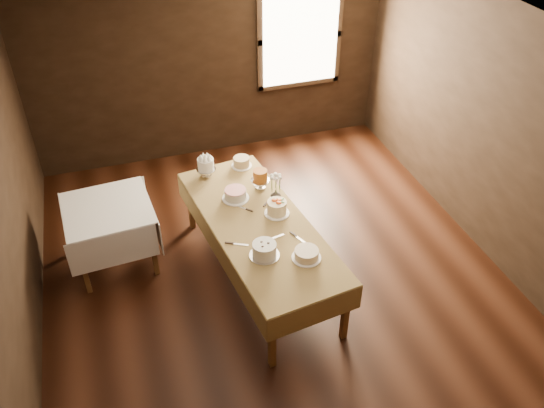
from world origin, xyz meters
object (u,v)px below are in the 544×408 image
Objects in this scene: cake_server_b at (301,240)px; flower_vase at (276,195)px; cake_caramel at (260,180)px; cake_server_a at (278,236)px; cake_flowers at (277,208)px; cake_cream at (307,254)px; display_table at (259,227)px; cake_meringue at (206,168)px; cake_speckled at (242,162)px; cake_lattice at (235,195)px; cake_server_e at (241,244)px; cake_server_d at (270,199)px; cake_swirl at (264,250)px; side_table at (108,214)px; cake_server_c at (240,207)px.

flower_vase reaches higher than cake_server_b.
cake_caramel is 0.88m from cake_server_a.
cake_flowers is at bearing -86.56° from cake_caramel.
cake_cream is 1.26× the size of cake_server_a.
display_table is at bearing -159.54° from cake_flowers.
cake_meringue is 0.94m from flower_vase.
flower_vase is (0.01, 1.00, 0.01)m from cake_cream.
flower_vase reaches higher than cake_cream.
cake_speckled reaches higher than cake_lattice.
cake_caramel is at bearing 110.45° from flower_vase.
cake_server_e is (-0.50, -0.37, -0.07)m from cake_flowers.
cake_cream is at bearing -78.77° from cake_server_a.
cake_flowers is 0.39m from cake_server_a.
cake_flowers is at bearing 20.46° from display_table.
cake_server_d is (-0.04, 1.03, -0.04)m from cake_cream.
cake_speckled is at bearing 78.38° from cake_server_a.
cake_caramel reaches higher than cake_cream.
cake_server_b is at bearing 14.28° from cake_swirl.
cake_swirl is 0.32m from cake_server_a.
side_table reaches higher than cake_server_b.
cake_server_a reaches higher than display_table.
cake_speckled reaches higher than cake_server_b.
cake_swirl reaches higher than cake_server_b.
cake_caramel is at bearing 88.81° from cake_server_e.
display_table is 10.43× the size of cake_caramel.
cake_flowers reaches higher than cake_swirl.
cake_caramel is at bearing -38.98° from cake_meringue.
cake_cream reaches higher than cake_server_d.
cake_server_b is (0.13, -1.00, -0.10)m from cake_caramel.
cake_server_e is at bearing 125.53° from cake_server_c.
cake_speckled is at bearing 68.90° from cake_lattice.
cake_lattice is 1.33× the size of cake_server_d.
cake_lattice is 1.33× the size of cake_server_e.
cake_cream is at bearing -90.84° from flower_vase.
cake_meringue is at bearing 13.82° from side_table.
cake_flowers is 0.76m from cake_cream.
cake_server_d is 0.08m from flower_vase.
cake_lattice is (1.38, -0.25, 0.13)m from side_table.
cake_swirl reaches higher than flower_vase.
cake_meringue is at bearing 84.29° from cake_server_d.
cake_server_e is at bearing -100.88° from cake_lattice.
flower_vase is (0.07, 0.25, -0.01)m from cake_flowers.
cake_meringue reaches higher than side_table.
cake_speckled is 0.79m from flower_vase.
cake_cream is (0.05, -0.76, -0.03)m from cake_flowers.
cake_meringue is 1.02× the size of cake_server_e.
display_table is at bearing 101.28° from cake_server_a.
cake_lattice is (-0.24, -0.62, -0.00)m from cake_speckled.
cake_caramel is 1.04× the size of cake_server_b.
cake_server_b is (0.42, 0.11, -0.07)m from cake_swirl.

